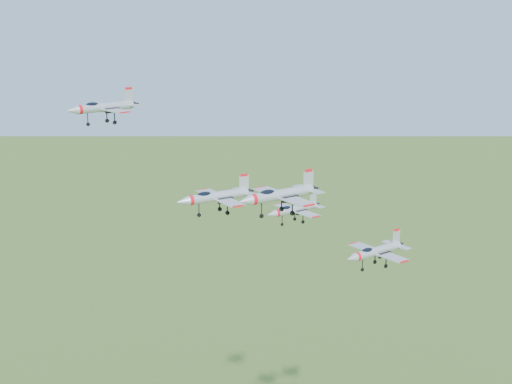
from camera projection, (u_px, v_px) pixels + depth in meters
jet_lead at (103, 107)px, 104.51m from camera, size 12.22×10.20×3.27m
jet_left_high at (216, 196)px, 106.01m from camera, size 13.35×10.99×3.57m
jet_right_high at (279, 195)px, 85.79m from camera, size 12.13×9.96×3.25m
jet_left_low at (294, 209)px, 123.26m from camera, size 12.23×10.12×3.27m
jet_right_low at (376, 251)px, 104.54m from camera, size 12.23×10.11×3.27m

